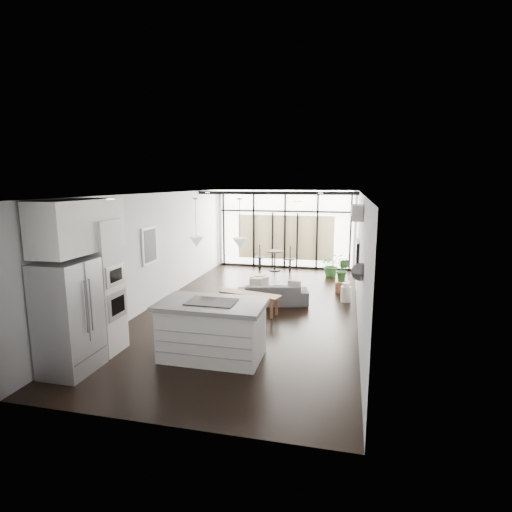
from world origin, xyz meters
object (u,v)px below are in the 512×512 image
at_px(pouf, 260,283).
at_px(tv, 357,253).
at_px(milk_can, 346,292).
at_px(island, 212,330).
at_px(sofa, 272,290).
at_px(fridge, 69,317).
at_px(console_bench, 250,303).

bearing_deg(pouf, tv, -11.65).
xyz_separation_m(milk_can, tv, (0.24, -0.04, 1.05)).
bearing_deg(milk_can, island, -119.64).
height_order(sofa, milk_can, sofa).
height_order(island, milk_can, island).
xyz_separation_m(fridge, sofa, (2.50, 4.40, -0.57)).
relative_size(sofa, pouf, 3.23).
xyz_separation_m(island, fridge, (-2.06, -1.02, 0.41)).
relative_size(island, pouf, 3.33).
bearing_deg(tv, sofa, -165.21).
xyz_separation_m(pouf, milk_can, (2.41, -0.50, 0.03)).
xyz_separation_m(sofa, pouf, (-0.58, 1.09, -0.13)).
xyz_separation_m(console_bench, milk_can, (2.21, 1.43, 0.01)).
relative_size(pouf, milk_can, 1.10).
xyz_separation_m(island, milk_can, (2.26, 3.98, -0.25)).
distance_m(island, pouf, 4.49).
bearing_deg(island, pouf, 91.97).
distance_m(console_bench, milk_can, 2.64).
bearing_deg(sofa, tv, -178.00).
height_order(fridge, pouf, fridge).
distance_m(sofa, tv, 2.34).
height_order(pouf, milk_can, milk_can).
bearing_deg(tv, milk_can, 169.40).
bearing_deg(sofa, fridge, 47.67).
bearing_deg(fridge, sofa, 60.46).
xyz_separation_m(sofa, milk_can, (1.83, 0.59, -0.10)).
bearing_deg(console_bench, island, -76.85).
bearing_deg(fridge, island, 26.29).
distance_m(milk_can, tv, 1.07).
distance_m(pouf, milk_can, 2.46).
height_order(sofa, console_bench, sofa).
distance_m(sofa, pouf, 1.24).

